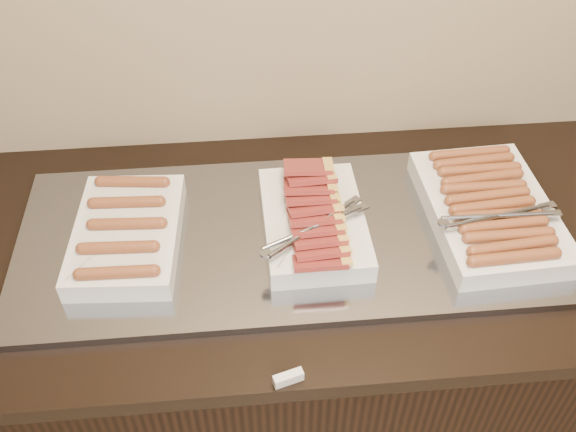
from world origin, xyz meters
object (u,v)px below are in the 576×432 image
object	(u,v)px
warming_tray	(291,235)
dish_center	(314,220)
dish_left	(127,233)
counter	(300,350)
dish_right	(490,209)

from	to	relation	value
warming_tray	dish_center	size ratio (longest dim) A/B	3.46
dish_center	dish_left	bearing A→B (deg)	178.47
counter	warming_tray	size ratio (longest dim) A/B	1.72
dish_left	dish_center	size ratio (longest dim) A/B	0.99
counter	dish_left	bearing A→B (deg)	-180.00
counter	dish_left	size ratio (longest dim) A/B	6.01
counter	warming_tray	world-z (taller)	warming_tray
warming_tray	dish_right	distance (m)	0.45
counter	dish_right	bearing A→B (deg)	-0.44
warming_tray	dish_left	bearing A→B (deg)	-180.00
counter	warming_tray	bearing A→B (deg)	180.00
dish_left	dish_right	xyz separation A→B (m)	(0.80, -0.00, 0.01)
warming_tray	dish_left	size ratio (longest dim) A/B	3.50
counter	dish_center	world-z (taller)	dish_center
dish_left	warming_tray	bearing A→B (deg)	3.53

